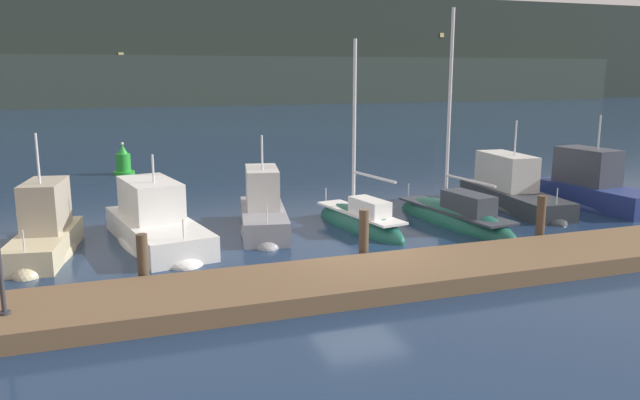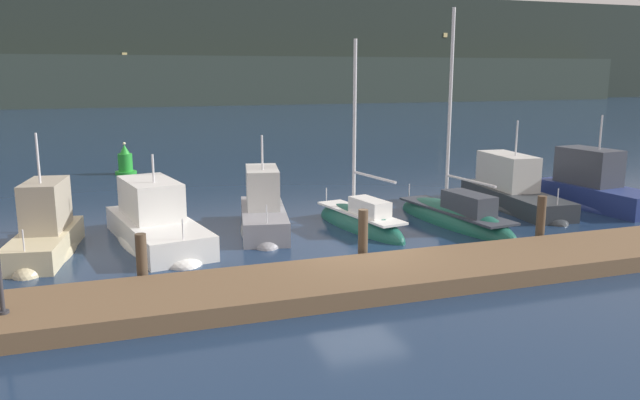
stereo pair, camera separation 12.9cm
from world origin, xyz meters
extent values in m
plane|color=#192D4C|center=(0.00, 0.00, 0.00)|extent=(400.00, 400.00, 0.00)
cube|color=brown|center=(0.00, -1.98, 0.23)|extent=(31.10, 2.80, 0.45)
cylinder|color=#4C3D2D|center=(-6.06, -0.33, 0.73)|extent=(0.28, 0.28, 1.47)
cylinder|color=#4C3D2D|center=(0.00, -0.33, 0.83)|extent=(0.28, 0.28, 1.66)
cylinder|color=#4C3D2D|center=(6.06, -0.33, 0.83)|extent=(0.28, 0.28, 1.65)
ellipsoid|color=beige|center=(-8.67, 3.77, 0.00)|extent=(2.33, 5.03, 1.30)
cube|color=beige|center=(-8.67, 3.77, 0.36)|extent=(2.12, 4.53, 0.71)
cube|color=#A39984|center=(-8.59, 4.24, 1.46)|extent=(1.40, 2.27, 1.49)
cube|color=black|center=(-8.44, 5.20, 1.68)|extent=(0.98, 0.43, 0.66)
cylinder|color=silver|center=(-8.65, 3.86, 2.95)|extent=(0.07, 0.07, 1.50)
cylinder|color=silver|center=(-8.99, 1.76, 1.01)|extent=(0.04, 0.04, 0.60)
ellipsoid|color=white|center=(-5.34, 4.05, 0.00)|extent=(3.39, 6.76, 1.08)
cube|color=white|center=(-5.34, 4.05, 0.39)|extent=(3.09, 6.09, 0.77)
cube|color=silver|center=(-5.46, 4.68, 1.38)|extent=(2.01, 3.07, 1.22)
cube|color=black|center=(-5.70, 5.95, 1.56)|extent=(1.34, 0.49, 0.54)
cylinder|color=silver|center=(-5.36, 4.18, 2.44)|extent=(0.07, 0.07, 0.91)
cylinder|color=silver|center=(-4.82, 1.39, 1.07)|extent=(0.04, 0.04, 0.60)
ellipsoid|color=gray|center=(-1.71, 4.51, 0.00)|extent=(2.57, 5.35, 1.03)
cube|color=gray|center=(-1.71, 4.51, 0.39)|extent=(2.34, 4.82, 0.79)
cube|color=silver|center=(-1.61, 5.01, 1.47)|extent=(1.51, 2.43, 1.36)
cube|color=black|center=(-1.41, 6.02, 1.67)|extent=(1.00, 0.45, 0.61)
cylinder|color=silver|center=(-1.69, 4.61, 2.74)|extent=(0.07, 0.07, 1.19)
cylinder|color=silver|center=(-2.12, 2.39, 1.09)|extent=(0.04, 0.04, 0.60)
ellipsoid|color=#195647|center=(1.61, 3.77, 0.00)|extent=(2.10, 5.32, 1.52)
cube|color=silver|center=(1.61, 3.77, 0.57)|extent=(1.76, 4.47, 0.08)
cube|color=silver|center=(1.72, 3.16, 0.88)|extent=(1.00, 1.76, 0.55)
cylinder|color=silver|center=(1.54, 4.18, 3.56)|extent=(0.12, 0.12, 5.99)
cylinder|color=silver|center=(1.76, 2.95, 1.97)|extent=(0.53, 2.48, 0.09)
cylinder|color=silver|center=(1.19, 6.12, 0.82)|extent=(0.04, 0.04, 0.50)
ellipsoid|color=#195647|center=(5.14, 3.27, 0.00)|extent=(2.26, 6.54, 1.57)
cube|color=#333842|center=(5.14, 3.27, 0.51)|extent=(1.90, 5.50, 0.08)
cube|color=#333842|center=(5.23, 2.51, 0.91)|extent=(1.14, 2.14, 0.72)
cylinder|color=silver|center=(5.08, 3.78, 4.08)|extent=(0.12, 0.12, 7.15)
cylinder|color=silver|center=(5.23, 2.48, 1.72)|extent=(0.40, 2.61, 0.09)
cylinder|color=silver|center=(4.79, 6.20, 0.76)|extent=(0.04, 0.04, 0.50)
ellipsoid|color=#2D3338|center=(8.90, 4.87, 0.00)|extent=(2.41, 6.82, 0.90)
cube|color=#2D3338|center=(8.90, 4.87, 0.36)|extent=(2.20, 6.14, 0.71)
cube|color=silver|center=(8.95, 5.54, 1.42)|extent=(1.51, 3.04, 1.42)
cube|color=black|center=(9.06, 6.87, 1.63)|extent=(1.15, 0.36, 0.63)
cylinder|color=silver|center=(8.91, 5.01, 2.83)|extent=(0.07, 0.07, 1.42)
cylinder|color=silver|center=(8.68, 2.07, 1.01)|extent=(0.04, 0.04, 0.60)
ellipsoid|color=navy|center=(12.14, 3.83, 0.00)|extent=(2.63, 5.80, 1.09)
cube|color=navy|center=(12.14, 3.83, 0.45)|extent=(2.41, 5.22, 0.89)
cube|color=#333842|center=(12.08, 4.38, 1.63)|extent=(1.64, 2.60, 1.47)
cube|color=black|center=(11.95, 5.50, 1.85)|extent=(1.23, 0.42, 0.66)
cylinder|color=silver|center=(12.13, 3.94, 3.06)|extent=(0.07, 0.07, 1.39)
cylinder|color=green|center=(-5.82, 19.05, 0.08)|extent=(1.14, 1.14, 0.16)
cylinder|color=green|center=(-5.82, 19.05, 0.64)|extent=(0.76, 0.76, 0.95)
cone|color=green|center=(-5.82, 19.05, 1.36)|extent=(0.53, 0.53, 0.50)
sphere|color=#F9EAB7|center=(-5.82, 19.05, 1.66)|extent=(0.16, 0.16, 0.16)
cylinder|color=#2D2D33|center=(-9.00, -2.21, 0.48)|extent=(0.24, 0.24, 0.06)
cube|color=#28332D|center=(0.00, 101.80, 9.74)|extent=(240.00, 16.00, 19.48)
cube|color=#333F39|center=(18.88, 91.80, 4.02)|extent=(144.00, 10.00, 8.04)
cube|color=#F4DB8C|center=(59.79, 93.75, 5.78)|extent=(0.80, 0.10, 0.80)
cube|color=#F4DB8C|center=(38.27, 93.75, 7.36)|extent=(0.80, 0.10, 0.80)
cube|color=#F4DB8C|center=(56.72, 93.75, 12.46)|extent=(0.80, 0.10, 0.80)
cube|color=#F4DB8C|center=(-2.97, 93.75, 8.19)|extent=(0.80, 0.10, 0.80)
ellipsoid|color=white|center=(18.10, 11.02, 0.00)|extent=(2.11, 3.56, 0.56)
cube|color=brown|center=(18.10, 11.02, 0.22)|extent=(1.09, 0.91, 0.06)
camera|label=1|loc=(-6.82, -16.06, 5.44)|focal=35.00mm
camera|label=2|loc=(-6.70, -16.10, 5.44)|focal=35.00mm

